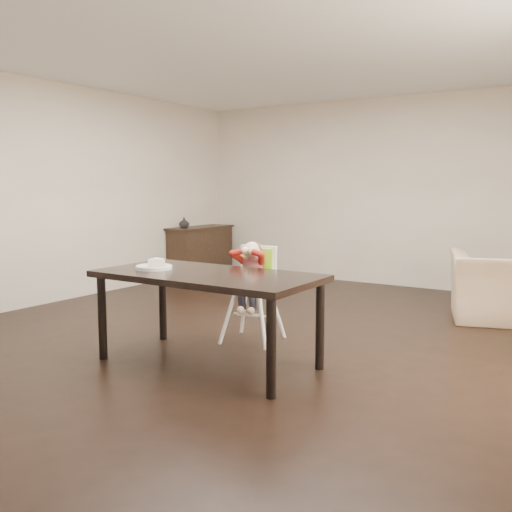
{
  "coord_description": "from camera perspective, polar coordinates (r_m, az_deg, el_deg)",
  "views": [
    {
      "loc": [
        2.89,
        -4.47,
        1.44
      ],
      "look_at": [
        0.19,
        -0.27,
        0.82
      ],
      "focal_mm": 40.0,
      "sensor_mm": 36.0,
      "label": 1
    }
  ],
  "objects": [
    {
      "name": "plate",
      "position": [
        4.82,
        -10.08,
        -0.93
      ],
      "size": [
        0.38,
        0.38,
        0.09
      ],
      "rotation": [
        0.0,
        0.0,
        0.28
      ],
      "color": "white",
      "rests_on": "dining_table"
    },
    {
      "name": "high_chair",
      "position": [
        5.27,
        -0.24,
        -1.5
      ],
      "size": [
        0.44,
        0.44,
        0.93
      ],
      "rotation": [
        0.0,
        0.0,
        0.15
      ],
      "color": "white",
      "rests_on": "ground"
    },
    {
      "name": "sideboard",
      "position": [
        9.2,
        -5.57,
        0.51
      ],
      "size": [
        0.44,
        1.26,
        0.79
      ],
      "color": "black",
      "rests_on": "ground"
    },
    {
      "name": "dining_table",
      "position": [
        4.58,
        -4.86,
        -2.66
      ],
      "size": [
        1.8,
        0.9,
        0.75
      ],
      "color": "black",
      "rests_on": "ground"
    },
    {
      "name": "armchair",
      "position": [
        6.59,
        23.9,
        -1.8
      ],
      "size": [
        1.3,
        1.04,
        0.99
      ],
      "primitive_type": "imported",
      "rotation": [
        0.0,
        0.0,
        3.44
      ],
      "color": "tan",
      "rests_on": "ground"
    },
    {
      "name": "vase",
      "position": [
        8.85,
        -7.2,
        3.3
      ],
      "size": [
        0.21,
        0.22,
        0.16
      ],
      "primitive_type": "imported",
      "rotation": [
        0.0,
        0.0,
        0.43
      ],
      "color": "#99999E",
      "rests_on": "sideboard"
    },
    {
      "name": "room_walls",
      "position": [
        5.34,
        -0.14,
        11.51
      ],
      "size": [
        6.02,
        7.02,
        2.71
      ],
      "color": "#C0B29F",
      "rests_on": "ground"
    },
    {
      "name": "ground",
      "position": [
        5.51,
        -0.14,
        -8.1
      ],
      "size": [
        7.0,
        7.0,
        0.0
      ],
      "primitive_type": "plane",
      "color": "black",
      "rests_on": "ground"
    }
  ]
}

